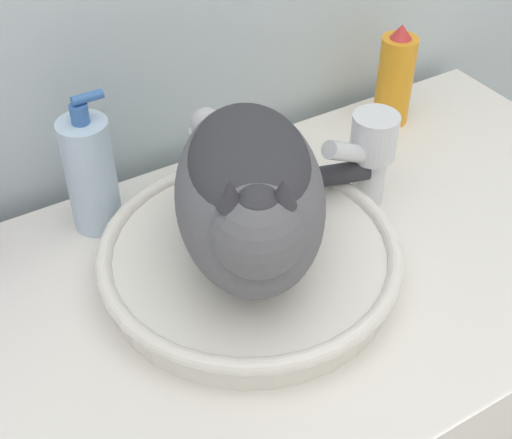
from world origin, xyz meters
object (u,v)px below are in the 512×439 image
object	(u,v)px
spray_bottle_trigger	(395,78)
soap_pump_bottle	(91,174)
faucet	(369,153)
cat	(251,190)
deodorant_stick	(208,148)

from	to	relation	value
spray_bottle_trigger	soap_pump_bottle	world-z (taller)	soap_pump_bottle
faucet	soap_pump_bottle	distance (m)	0.37
cat	faucet	world-z (taller)	cat
cat	spray_bottle_trigger	distance (m)	0.43
cat	faucet	bearing A→B (deg)	129.71
cat	deodorant_stick	distance (m)	0.22
deodorant_stick	spray_bottle_trigger	size ratio (longest dim) A/B	0.75
deodorant_stick	spray_bottle_trigger	distance (m)	0.33
faucet	spray_bottle_trigger	bearing A→B (deg)	-149.70
spray_bottle_trigger	soap_pump_bottle	distance (m)	0.50
spray_bottle_trigger	soap_pump_bottle	bearing A→B (deg)	180.00
deodorant_stick	soap_pump_bottle	distance (m)	0.17
cat	faucet	size ratio (longest dim) A/B	2.51
cat	spray_bottle_trigger	xyz separation A→B (m)	(0.38, 0.20, -0.07)
spray_bottle_trigger	soap_pump_bottle	xyz separation A→B (m)	(-0.50, 0.00, 0.01)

